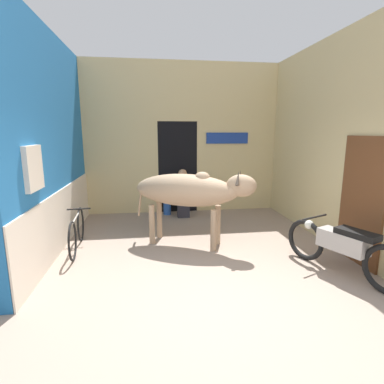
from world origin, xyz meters
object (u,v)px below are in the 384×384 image
(cow, at_px, (190,191))
(motorcycle_near, at_px, (342,246))
(shopkeeper_seated, at_px, (183,192))
(bicycle, at_px, (77,231))
(plastic_stool, at_px, (167,206))

(cow, bearing_deg, motorcycle_near, -36.80)
(cow, bearing_deg, shopkeeper_seated, 87.83)
(bicycle, xyz_separation_m, plastic_stool, (1.80, 2.18, -0.11))
(shopkeeper_seated, height_order, plastic_stool, shopkeeper_seated)
(motorcycle_near, bearing_deg, plastic_stool, 122.69)
(shopkeeper_seated, bearing_deg, motorcycle_near, -60.25)
(cow, bearing_deg, plastic_stool, 98.29)
(shopkeeper_seated, xyz_separation_m, plastic_stool, (-0.40, 0.23, -0.41))
(bicycle, bearing_deg, motorcycle_near, -20.91)
(cow, distance_m, bicycle, 2.24)
(motorcycle_near, bearing_deg, shopkeeper_seated, 119.75)
(bicycle, height_order, plastic_stool, bicycle)
(bicycle, height_order, shopkeeper_seated, shopkeeper_seated)
(motorcycle_near, xyz_separation_m, bicycle, (-4.23, 1.62, -0.11))
(motorcycle_near, distance_m, shopkeeper_seated, 4.11)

